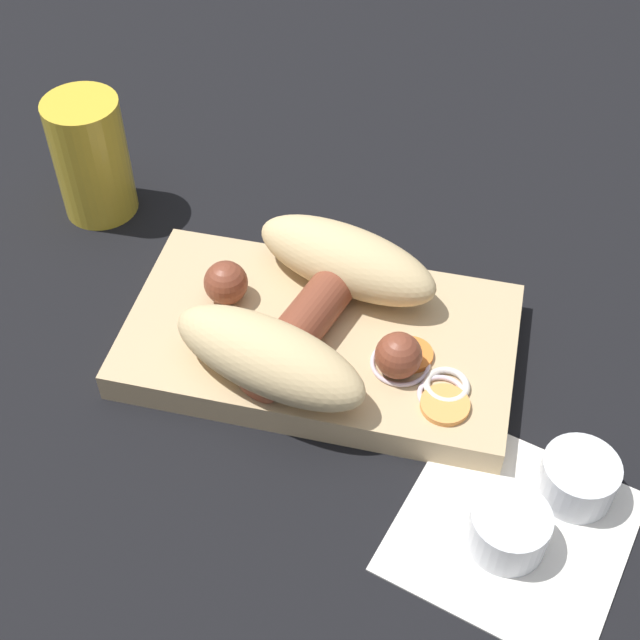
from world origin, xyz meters
TOP-DOWN VIEW (x-y plane):
  - ground_plane at (0.00, 0.00)m, footprint 3.00×3.00m
  - food_tray at (0.00, 0.00)m, footprint 0.28×0.16m
  - bread_roll at (-0.01, -0.00)m, footprint 0.18×0.19m
  - sausage at (-0.01, -0.01)m, footprint 0.17×0.14m
  - pickled_veggies at (0.08, -0.03)m, footprint 0.08×0.08m
  - napkin at (0.15, -0.12)m, footprint 0.17×0.17m
  - condiment_cup_near at (0.15, -0.12)m, footprint 0.05×0.05m
  - condiment_cup_far at (0.18, -0.08)m, footprint 0.05×0.05m
  - drink_glass at (-0.22, 0.11)m, footprint 0.06×0.06m

SIDE VIEW (x-z plane):
  - ground_plane at x=0.00m, z-range 0.00..0.00m
  - napkin at x=0.15m, z-range 0.00..0.00m
  - food_tray at x=0.00m, z-range 0.00..0.02m
  - condiment_cup_near at x=0.15m, z-range 0.00..0.03m
  - condiment_cup_far at x=0.18m, z-range 0.00..0.03m
  - pickled_veggies at x=0.08m, z-range 0.02..0.03m
  - sausage at x=-0.01m, z-range 0.02..0.06m
  - bread_roll at x=-0.01m, z-range 0.02..0.07m
  - drink_glass at x=-0.22m, z-range 0.00..0.10m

